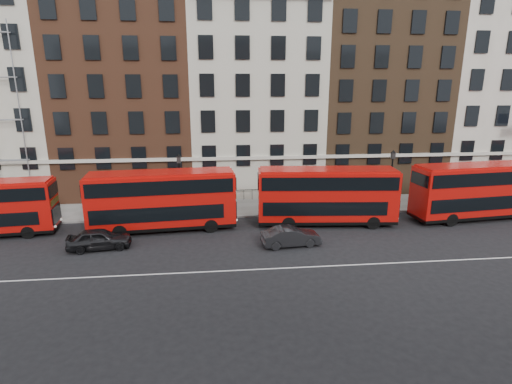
{
  "coord_description": "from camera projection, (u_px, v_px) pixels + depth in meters",
  "views": [
    {
      "loc": [
        -4.28,
        -24.14,
        10.97
      ],
      "look_at": [
        -1.23,
        5.0,
        3.0
      ],
      "focal_mm": 28.0,
      "sensor_mm": 36.0,
      "label": 1
    }
  ],
  "objects": [
    {
      "name": "lamp_post_right",
      "position": [
        391.0,
        177.0,
        34.85
      ],
      "size": [
        0.44,
        0.44,
        5.33
      ],
      "color": "black",
      "rests_on": "pavement"
    },
    {
      "name": "pavement",
      "position": [
        263.0,
        207.0,
        36.54
      ],
      "size": [
        80.0,
        5.0,
        0.15
      ],
      "primitive_type": "cube",
      "color": "gray",
      "rests_on": "ground"
    },
    {
      "name": "building_terrace",
      "position": [
        252.0,
        91.0,
        40.92
      ],
      "size": [
        64.0,
        11.95,
        22.0
      ],
      "color": "#B2AC9A",
      "rests_on": "ground"
    },
    {
      "name": "lamp_post_left",
      "position": [
        180.0,
        182.0,
        32.98
      ],
      "size": [
        0.44,
        0.44,
        5.33
      ],
      "color": "black",
      "rests_on": "pavement"
    },
    {
      "name": "kerb",
      "position": [
        267.0,
        215.0,
        34.14
      ],
      "size": [
        80.0,
        0.3,
        0.16
      ],
      "primitive_type": "cube",
      "color": "gray",
      "rests_on": "ground"
    },
    {
      "name": "iron_railings",
      "position": [
        260.0,
        194.0,
        38.5
      ],
      "size": [
        6.6,
        0.06,
        1.0
      ],
      "primitive_type": null,
      "color": "black",
      "rests_on": "pavement"
    },
    {
      "name": "bus_d",
      "position": [
        478.0,
        190.0,
        32.85
      ],
      "size": [
        11.32,
        3.76,
        4.67
      ],
      "rotation": [
        0.0,
        0.0,
        0.1
      ],
      "color": "#B70D09",
      "rests_on": "ground"
    },
    {
      "name": "bus_b",
      "position": [
        162.0,
        199.0,
        30.29
      ],
      "size": [
        11.16,
        3.51,
        4.62
      ],
      "rotation": [
        0.0,
        0.0,
        0.08
      ],
      "color": "#B70D09",
      "rests_on": "ground"
    },
    {
      "name": "ground",
      "position": [
        282.0,
        255.0,
        26.48
      ],
      "size": [
        120.0,
        120.0,
        0.0
      ],
      "primitive_type": "plane",
      "color": "black",
      "rests_on": "ground"
    },
    {
      "name": "traffic_light",
      "position": [
        509.0,
        182.0,
        35.81
      ],
      "size": [
        0.25,
        0.45,
        3.27
      ],
      "color": "black",
      "rests_on": "pavement"
    },
    {
      "name": "car_rear",
      "position": [
        99.0,
        239.0,
        27.27
      ],
      "size": [
        4.39,
        2.23,
        1.43
      ],
      "primitive_type": "imported",
      "rotation": [
        0.0,
        0.0,
        1.7
      ],
      "color": "black",
      "rests_on": "ground"
    },
    {
      "name": "bus_c",
      "position": [
        326.0,
        195.0,
        31.59
      ],
      "size": [
        11.08,
        3.58,
        4.58
      ],
      "rotation": [
        0.0,
        0.0,
        -0.09
      ],
      "color": "#B70D09",
      "rests_on": "ground"
    },
    {
      "name": "road_centre_line",
      "position": [
        288.0,
        268.0,
        24.56
      ],
      "size": [
        70.0,
        0.12,
        0.01
      ],
      "primitive_type": "cube",
      "color": "white",
      "rests_on": "ground"
    },
    {
      "name": "car_front",
      "position": [
        291.0,
        236.0,
        27.79
      ],
      "size": [
        4.26,
        1.88,
        1.36
      ],
      "primitive_type": "imported",
      "rotation": [
        0.0,
        0.0,
        1.68
      ],
      "color": "#242427",
      "rests_on": "ground"
    }
  ]
}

